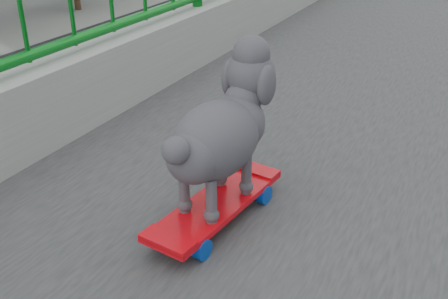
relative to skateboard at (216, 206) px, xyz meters
name	(u,v)px	position (x,y,z in m)	size (l,w,h in m)	color
skateboard	(216,206)	(0.00, 0.00, 0.00)	(0.21, 0.54, 0.07)	red
poodle	(221,130)	(0.00, 0.03, 0.24)	(0.25, 0.50, 0.42)	#312F34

